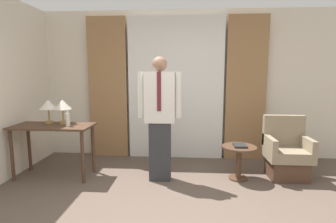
{
  "coord_description": "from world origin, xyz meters",
  "views": [
    {
      "loc": [
        0.19,
        -2.14,
        1.58
      ],
      "look_at": [
        -0.05,
        1.41,
        1.05
      ],
      "focal_mm": 28.0,
      "sensor_mm": 36.0,
      "label": 1
    }
  ],
  "objects_px": {
    "desk": "(53,134)",
    "person": "(160,114)",
    "book": "(240,145)",
    "bottle_near_edge": "(68,120)",
    "armchair": "(286,155)",
    "table_lamp_left": "(48,105)",
    "table_lamp_right": "(63,106)",
    "side_table": "(239,157)"
  },
  "relations": [
    {
      "from": "person",
      "to": "side_table",
      "type": "height_order",
      "value": "person"
    },
    {
      "from": "table_lamp_left",
      "to": "book",
      "type": "distance_m",
      "value": 2.96
    },
    {
      "from": "table_lamp_right",
      "to": "book",
      "type": "height_order",
      "value": "table_lamp_right"
    },
    {
      "from": "armchair",
      "to": "book",
      "type": "distance_m",
      "value": 0.76
    },
    {
      "from": "bottle_near_edge",
      "to": "book",
      "type": "xyz_separation_m",
      "value": [
        2.53,
        0.12,
        -0.38
      ]
    },
    {
      "from": "bottle_near_edge",
      "to": "book",
      "type": "relative_size",
      "value": 1.1
    },
    {
      "from": "desk",
      "to": "armchair",
      "type": "xyz_separation_m",
      "value": [
        3.52,
        0.21,
        -0.32
      ]
    },
    {
      "from": "table_lamp_right",
      "to": "book",
      "type": "xyz_separation_m",
      "value": [
        2.68,
        -0.05,
        -0.56
      ]
    },
    {
      "from": "bottle_near_edge",
      "to": "person",
      "type": "relative_size",
      "value": 0.13
    },
    {
      "from": "table_lamp_left",
      "to": "bottle_near_edge",
      "type": "xyz_separation_m",
      "value": [
        0.38,
        -0.18,
        -0.18
      ]
    },
    {
      "from": "desk",
      "to": "armchair",
      "type": "bearing_deg",
      "value": 3.37
    },
    {
      "from": "desk",
      "to": "bottle_near_edge",
      "type": "distance_m",
      "value": 0.36
    },
    {
      "from": "bottle_near_edge",
      "to": "person",
      "type": "height_order",
      "value": "person"
    },
    {
      "from": "desk",
      "to": "book",
      "type": "height_order",
      "value": "desk"
    },
    {
      "from": "side_table",
      "to": "book",
      "type": "xyz_separation_m",
      "value": [
        0.01,
        -0.01,
        0.18
      ]
    },
    {
      "from": "table_lamp_left",
      "to": "table_lamp_right",
      "type": "relative_size",
      "value": 1.0
    },
    {
      "from": "desk",
      "to": "bottle_near_edge",
      "type": "height_order",
      "value": "bottle_near_edge"
    },
    {
      "from": "table_lamp_left",
      "to": "armchair",
      "type": "height_order",
      "value": "table_lamp_left"
    },
    {
      "from": "desk",
      "to": "bottle_near_edge",
      "type": "relative_size",
      "value": 4.88
    },
    {
      "from": "desk",
      "to": "person",
      "type": "distance_m",
      "value": 1.65
    },
    {
      "from": "desk",
      "to": "book",
      "type": "xyz_separation_m",
      "value": [
        2.8,
        0.07,
        -0.15
      ]
    },
    {
      "from": "armchair",
      "to": "side_table",
      "type": "bearing_deg",
      "value": -170.26
    },
    {
      "from": "desk",
      "to": "table_lamp_left",
      "type": "relative_size",
      "value": 3.18
    },
    {
      "from": "table_lamp_left",
      "to": "person",
      "type": "xyz_separation_m",
      "value": [
        1.74,
        -0.14,
        -0.09
      ]
    },
    {
      "from": "table_lamp_left",
      "to": "desk",
      "type": "bearing_deg",
      "value": -46.85
    },
    {
      "from": "person",
      "to": "book",
      "type": "relative_size",
      "value": 8.21
    },
    {
      "from": "person",
      "to": "desk",
      "type": "bearing_deg",
      "value": 179.19
    },
    {
      "from": "bottle_near_edge",
      "to": "table_lamp_left",
      "type": "bearing_deg",
      "value": 154.93
    },
    {
      "from": "side_table",
      "to": "desk",
      "type": "bearing_deg",
      "value": -178.33
    },
    {
      "from": "bottle_near_edge",
      "to": "armchair",
      "type": "distance_m",
      "value": 3.31
    },
    {
      "from": "person",
      "to": "armchair",
      "type": "distance_m",
      "value": 2.02
    },
    {
      "from": "bottle_near_edge",
      "to": "table_lamp_right",
      "type": "bearing_deg",
      "value": 130.7
    },
    {
      "from": "table_lamp_left",
      "to": "person",
      "type": "relative_size",
      "value": 0.21
    },
    {
      "from": "table_lamp_left",
      "to": "armchair",
      "type": "xyz_separation_m",
      "value": [
        3.64,
        0.09,
        -0.73
      ]
    },
    {
      "from": "armchair",
      "to": "table_lamp_right",
      "type": "bearing_deg",
      "value": -178.56
    },
    {
      "from": "table_lamp_right",
      "to": "side_table",
      "type": "height_order",
      "value": "table_lamp_right"
    },
    {
      "from": "table_lamp_right",
      "to": "book",
      "type": "relative_size",
      "value": 1.69
    },
    {
      "from": "table_lamp_left",
      "to": "armchair",
      "type": "distance_m",
      "value": 3.71
    },
    {
      "from": "table_lamp_left",
      "to": "side_table",
      "type": "relative_size",
      "value": 0.73
    },
    {
      "from": "desk",
      "to": "side_table",
      "type": "xyz_separation_m",
      "value": [
        2.79,
        0.08,
        -0.33
      ]
    },
    {
      "from": "table_lamp_right",
      "to": "person",
      "type": "relative_size",
      "value": 0.21
    },
    {
      "from": "person",
      "to": "book",
      "type": "bearing_deg",
      "value": 4.41
    }
  ]
}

